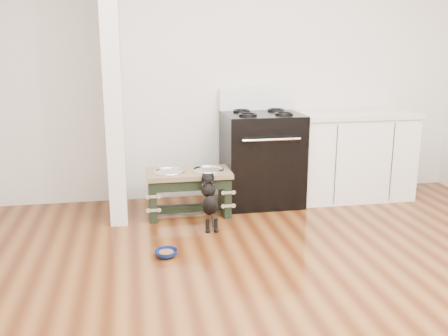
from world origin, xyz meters
The scene contains 8 objects.
ground centered at (0.00, 0.00, 0.00)m, with size 5.00×5.00×0.00m, color #471F0C.
room_shell centered at (0.00, 0.00, 1.62)m, with size 5.00×5.00×5.00m.
partition_wall centered at (-1.18, 2.10, 1.35)m, with size 0.15×0.80×2.70m, color silver.
oven_range centered at (0.25, 2.16, 0.48)m, with size 0.76×0.69×1.14m.
cabinet_run centered at (1.23, 2.18, 0.45)m, with size 1.24×0.64×0.91m.
dog_feeder centered at (-0.52, 1.89, 0.31)m, with size 0.78×0.42×0.45m.
puppy centered at (-0.38, 1.53, 0.26)m, with size 0.14×0.40×0.48m.
floor_bowl centered at (-0.81, 0.96, 0.03)m, with size 0.22×0.22×0.05m.
Camera 1 is at (-1.02, -2.60, 1.59)m, focal length 40.00 mm.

